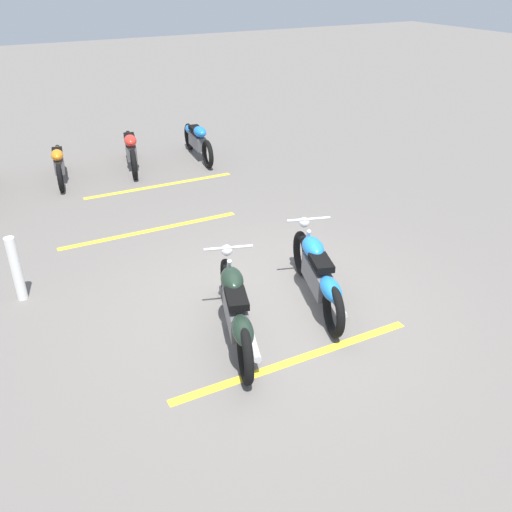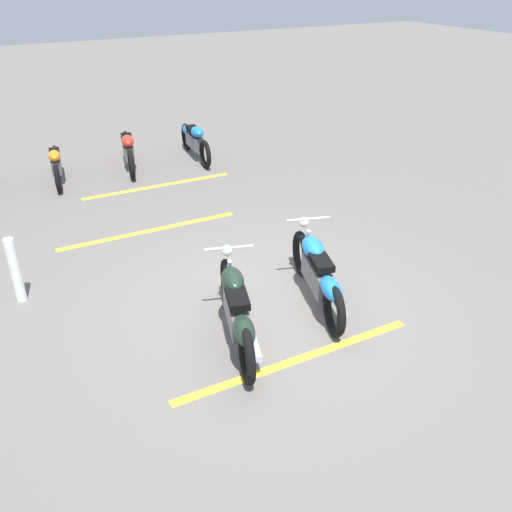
% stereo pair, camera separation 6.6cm
% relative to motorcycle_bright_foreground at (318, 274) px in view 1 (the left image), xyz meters
% --- Properties ---
extents(ground_plane, '(60.00, 60.00, 0.00)m').
position_rel_motorcycle_bright_foreground_xyz_m(ground_plane, '(0.20, 0.67, -0.46)').
color(ground_plane, '#66605B').
extents(motorcycle_bright_foreground, '(2.16, 0.84, 1.04)m').
position_rel_motorcycle_bright_foreground_xyz_m(motorcycle_bright_foreground, '(0.00, 0.00, 0.00)').
color(motorcycle_bright_foreground, black).
rests_on(motorcycle_bright_foreground, ground).
extents(motorcycle_dark_foreground, '(2.15, 0.85, 1.04)m').
position_rel_motorcycle_bright_foreground_xyz_m(motorcycle_dark_foreground, '(-0.25, 1.36, 0.00)').
color(motorcycle_dark_foreground, black).
rests_on(motorcycle_dark_foreground, ground).
extents(motorcycle_row_far_left, '(2.16, 0.40, 0.81)m').
position_rel_motorcycle_bright_foreground_xyz_m(motorcycle_row_far_left, '(6.68, -1.03, -0.02)').
color(motorcycle_row_far_left, black).
rests_on(motorcycle_row_far_left, ground).
extents(motorcycle_row_left, '(2.13, 0.60, 0.81)m').
position_rel_motorcycle_bright_foreground_xyz_m(motorcycle_row_left, '(6.75, 0.57, -0.02)').
color(motorcycle_row_left, black).
rests_on(motorcycle_row_left, ground).
extents(motorcycle_row_center, '(1.93, 0.45, 0.73)m').
position_rel_motorcycle_bright_foreground_xyz_m(motorcycle_row_center, '(6.66, 2.18, -0.06)').
color(motorcycle_row_center, black).
rests_on(motorcycle_row_center, ground).
extents(bollard_post, '(0.14, 0.14, 0.95)m').
position_rel_motorcycle_bright_foreground_xyz_m(bollard_post, '(2.04, 3.58, 0.01)').
color(bollard_post, white).
rests_on(bollard_post, ground).
extents(parking_stripe_near, '(0.17, 3.20, 0.01)m').
position_rel_motorcycle_bright_foreground_xyz_m(parking_stripe_near, '(-0.93, 0.90, -0.46)').
color(parking_stripe_near, yellow).
rests_on(parking_stripe_near, ground).
extents(parking_stripe_mid, '(0.17, 3.20, 0.01)m').
position_rel_motorcycle_bright_foreground_xyz_m(parking_stripe_mid, '(3.30, 1.28, -0.46)').
color(parking_stripe_mid, yellow).
rests_on(parking_stripe_mid, ground).
extents(parking_stripe_far, '(0.17, 3.20, 0.01)m').
position_rel_motorcycle_bright_foreground_xyz_m(parking_stripe_far, '(5.30, 0.41, -0.46)').
color(parking_stripe_far, yellow).
rests_on(parking_stripe_far, ground).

